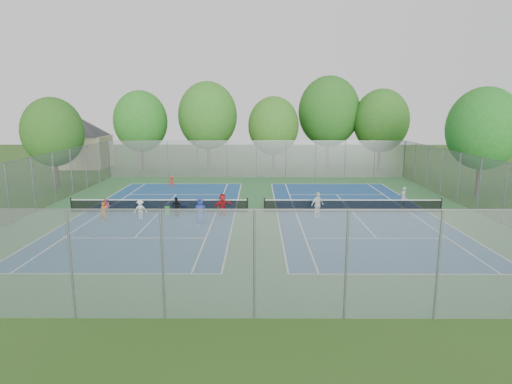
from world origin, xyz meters
TOP-DOWN VIEW (x-y plane):
  - ground at (0.00, 0.00)m, footprint 120.00×120.00m
  - court_pad at (0.00, 0.00)m, footprint 32.00×32.00m
  - court_left at (-7.00, 0.00)m, footprint 10.97×23.77m
  - court_right at (7.00, 0.00)m, footprint 10.97×23.77m
  - net_left at (-7.00, 0.00)m, footprint 12.87×0.10m
  - net_right at (7.00, 0.00)m, footprint 12.87×0.10m
  - fence_north at (0.00, 16.00)m, footprint 32.00×0.10m
  - fence_south at (0.00, -16.00)m, footprint 32.00×0.10m
  - fence_west at (-16.00, 0.00)m, footprint 0.10×32.00m
  - fence_east at (16.00, 0.00)m, footprint 0.10×32.00m
  - house at (-22.00, 24.00)m, footprint 11.03×11.03m
  - tree_nw at (-14.00, 22.00)m, footprint 6.40×6.40m
  - tree_nl at (-6.00, 23.00)m, footprint 7.20×7.20m
  - tree_nc at (2.00, 21.00)m, footprint 6.00×6.00m
  - tree_nr at (9.00, 24.00)m, footprint 7.60×7.60m
  - tree_ne at (15.00, 22.00)m, footprint 6.60×6.60m
  - tree_side_w at (-19.00, 10.00)m, footprint 5.60×5.60m
  - tree_side_e at (19.00, 6.00)m, footprint 6.00×6.00m
  - ball_crate at (-5.41, 1.02)m, footprint 0.42×0.42m
  - ball_hopper at (-6.21, -0.93)m, footprint 0.33×0.33m
  - student_a at (-10.03, -2.83)m, footprint 0.57×0.47m
  - student_b at (-10.62, -0.60)m, footprint 0.59×0.48m
  - student_c at (-7.82, -2.01)m, footprint 0.98×0.74m
  - student_d at (-5.54, -1.19)m, footprint 0.86×0.69m
  - student_e at (-3.63, -2.97)m, footprint 0.90×0.66m
  - student_f at (-2.32, -1.20)m, footprint 1.50×1.23m
  - child_far_baseline at (-8.08, 10.01)m, footprint 0.74×0.49m
  - instructor at (11.16, 1.63)m, footprint 0.69×0.62m
  - teen_court_b at (4.23, -1.51)m, footprint 1.11×0.92m
  - tennis_ball_0 at (-11.16, -6.38)m, footprint 0.07×0.07m
  - tennis_ball_1 at (-2.71, -4.94)m, footprint 0.07×0.07m
  - tennis_ball_2 at (-9.50, -5.84)m, footprint 0.07×0.07m
  - tennis_ball_3 at (-4.47, -4.12)m, footprint 0.07×0.07m
  - tennis_ball_4 at (-10.85, -1.11)m, footprint 0.07×0.07m
  - tennis_ball_5 at (-8.57, -2.78)m, footprint 0.07×0.07m
  - tennis_ball_6 at (-3.64, -3.97)m, footprint 0.07×0.07m
  - tennis_ball_7 at (-10.13, -6.07)m, footprint 0.07×0.07m
  - tennis_ball_8 at (-3.25, -4.63)m, footprint 0.07×0.07m
  - tennis_ball_9 at (-10.75, -2.24)m, footprint 0.07×0.07m
  - tennis_ball_10 at (-5.77, -6.86)m, footprint 0.07×0.07m

SIDE VIEW (x-z plane):
  - ground at x=0.00m, z-range 0.00..0.00m
  - court_pad at x=0.00m, z-range 0.00..0.01m
  - court_left at x=-7.00m, z-range 0.01..0.02m
  - court_right at x=7.00m, z-range 0.01..0.02m
  - tennis_ball_0 at x=-11.16m, z-range 0.00..0.07m
  - tennis_ball_1 at x=-2.71m, z-range 0.00..0.07m
  - tennis_ball_2 at x=-9.50m, z-range 0.00..0.07m
  - tennis_ball_3 at x=-4.47m, z-range 0.00..0.07m
  - tennis_ball_4 at x=-10.85m, z-range 0.00..0.07m
  - tennis_ball_5 at x=-8.57m, z-range 0.00..0.07m
  - tennis_ball_6 at x=-3.64m, z-range 0.00..0.07m
  - tennis_ball_7 at x=-10.13m, z-range 0.00..0.07m
  - tennis_ball_8 at x=-3.25m, z-range 0.00..0.07m
  - tennis_ball_9 at x=-10.75m, z-range 0.00..0.07m
  - tennis_ball_10 at x=-5.77m, z-range 0.00..0.07m
  - ball_crate at x=-5.41m, z-range 0.00..0.29m
  - ball_hopper at x=-6.21m, z-range 0.00..0.63m
  - net_left at x=-7.00m, z-range 0.00..0.91m
  - net_right at x=7.00m, z-range 0.00..0.91m
  - child_far_baseline at x=-8.08m, z-range 0.00..1.06m
  - student_b at x=-10.62m, z-range 0.00..1.12m
  - student_c at x=-7.82m, z-range 0.00..1.35m
  - student_a at x=-10.03m, z-range 0.00..1.36m
  - student_d at x=-5.54m, z-range 0.00..1.36m
  - instructor at x=11.16m, z-range 0.00..1.58m
  - student_f at x=-2.32m, z-range 0.00..1.61m
  - student_e at x=-3.63m, z-range 0.00..1.68m
  - teen_court_b at x=4.23m, z-range 0.00..1.77m
  - fence_north at x=0.00m, z-range 0.00..4.00m
  - fence_south at x=0.00m, z-range 0.00..4.00m
  - fence_west at x=-16.00m, z-range 0.00..4.00m
  - fence_east at x=16.00m, z-range 0.00..4.00m
  - house at x=-22.00m, z-range 0.56..7.86m
  - tree_side_w at x=-19.00m, z-range 1.01..9.48m
  - tree_nc at x=2.00m, z-range 0.97..9.82m
  - tree_side_e at x=19.00m, z-range 1.14..10.34m
  - tree_nw at x=-14.00m, z-range 1.10..10.68m
  - tree_ne at x=15.00m, z-range 1.08..10.85m
  - tree_nl at x=-6.00m, z-range 1.20..11.89m
  - tree_nr at x=9.00m, z-range 1.33..12.75m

